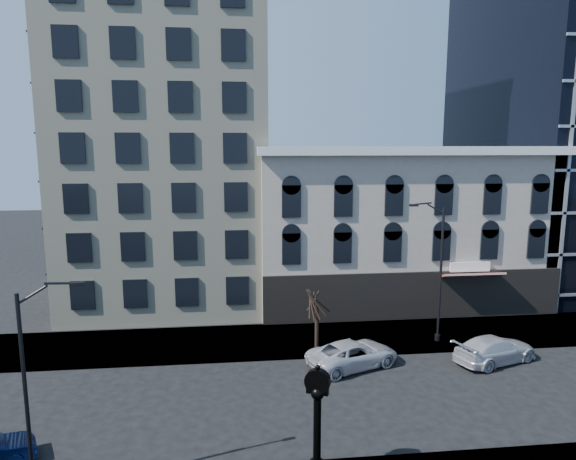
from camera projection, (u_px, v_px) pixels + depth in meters
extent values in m
plane|color=black|center=(257.00, 404.00, 25.30)|extent=(160.00, 160.00, 0.00)
cube|color=gray|center=(250.00, 341.00, 33.13)|extent=(160.00, 6.00, 0.12)
cube|color=beige|center=(165.00, 62.00, 40.12)|extent=(15.00, 15.00, 38.00)
cube|color=#BEAE9C|center=(395.00, 228.00, 41.29)|extent=(22.00, 10.00, 12.00)
cube|color=white|center=(422.00, 151.00, 35.17)|extent=(22.60, 0.80, 0.60)
cube|color=black|center=(415.00, 296.00, 37.04)|extent=(22.00, 0.30, 3.60)
cube|color=maroon|center=(472.00, 275.00, 36.67)|extent=(4.50, 1.18, 0.55)
cylinder|color=black|center=(317.00, 429.00, 19.29)|extent=(0.30, 0.30, 2.70)
sphere|color=black|center=(318.00, 393.00, 19.05)|extent=(0.52, 0.52, 0.52)
cube|color=black|center=(318.00, 391.00, 19.04)|extent=(0.85, 0.53, 0.23)
cylinder|color=black|center=(318.00, 381.00, 18.98)|extent=(1.00, 0.67, 0.97)
cylinder|color=white|center=(318.00, 383.00, 18.82)|extent=(0.75, 0.35, 0.82)
cylinder|color=white|center=(317.00, 379.00, 19.13)|extent=(0.75, 0.35, 0.82)
sphere|color=black|center=(318.00, 367.00, 18.88)|extent=(0.19, 0.19, 0.19)
cylinder|color=black|center=(26.00, 398.00, 17.87)|extent=(0.14, 0.14, 7.58)
cube|color=black|center=(70.00, 285.00, 17.80)|extent=(0.52, 0.31, 0.12)
cylinder|color=black|center=(441.00, 275.00, 32.44)|extent=(0.16, 0.16, 8.66)
cylinder|color=black|center=(437.00, 337.00, 33.12)|extent=(0.36, 0.36, 0.40)
cube|color=black|center=(414.00, 205.00, 31.62)|extent=(0.57, 0.26, 0.14)
cylinder|color=black|center=(317.00, 326.00, 31.84)|extent=(0.25, 0.25, 2.73)
imported|color=silver|center=(353.00, 354.00, 29.42)|extent=(5.95, 4.29, 1.50)
imported|color=silver|center=(495.00, 349.00, 30.05)|extent=(5.71, 3.82, 1.54)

